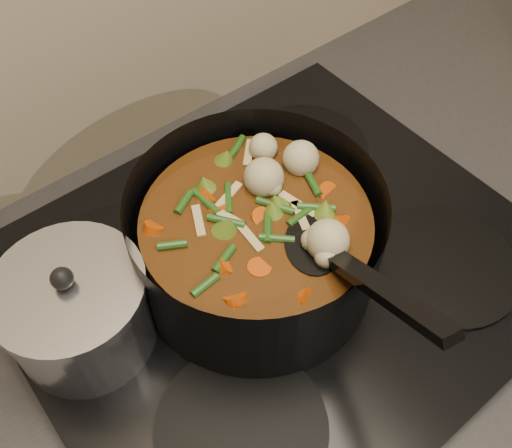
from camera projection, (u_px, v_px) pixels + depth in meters
counter at (271, 402)px, 1.08m from camera, size 2.64×0.64×0.91m
stovetop at (279, 268)px, 0.71m from camera, size 0.62×0.54×0.03m
stockpot at (256, 241)px, 0.65m from camera, size 0.36×0.43×0.21m
saucepan at (78, 311)px, 0.61m from camera, size 0.16×0.16×0.13m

